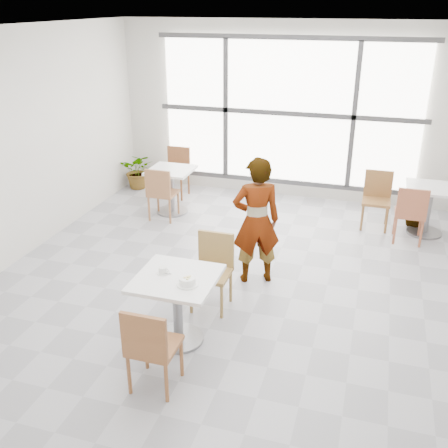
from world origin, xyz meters
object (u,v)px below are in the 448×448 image
(bg_chair_right_far, at_px, (377,195))
(person, at_px, (256,221))
(bg_chair_right_near, at_px, (411,211))
(plant_left, at_px, (139,170))
(bg_chair_left_far, at_px, (177,168))
(chair_far, at_px, (213,265))
(main_table, at_px, (177,297))
(coffee_cup, at_px, (163,270))
(bg_chair_left_near, at_px, (161,191))
(oatmeal_bowl, at_px, (187,281))
(chair_near, at_px, (150,345))
(bg_table_left, at_px, (171,184))
(bg_table_right, at_px, (429,203))
(plant_right, at_px, (418,205))

(bg_chair_right_far, bearing_deg, person, -122.01)
(bg_chair_right_near, height_order, plant_left, bg_chair_right_near)
(bg_chair_left_far, xyz_separation_m, bg_chair_right_near, (3.96, -0.92, 0.00))
(person, xyz_separation_m, plant_left, (-2.92, 2.75, -0.46))
(bg_chair_right_far, bearing_deg, chair_far, -120.56)
(person, bearing_deg, main_table, 48.40)
(coffee_cup, bearing_deg, bg_chair_right_near, 51.54)
(bg_chair_left_near, bearing_deg, chair_far, 126.34)
(oatmeal_bowl, bearing_deg, bg_chair_right_far, 66.09)
(main_table, bearing_deg, bg_chair_left_near, 116.28)
(plant_left, bearing_deg, main_table, -59.68)
(chair_far, height_order, oatmeal_bowl, chair_far)
(bg_chair_left_far, bearing_deg, bg_chair_right_far, -6.50)
(chair_near, distance_m, bg_table_left, 4.30)
(chair_far, distance_m, bg_chair_left_far, 3.74)
(bg_chair_left_near, xyz_separation_m, plant_left, (-1.03, 1.31, -0.16))
(bg_table_left, bearing_deg, bg_table_right, 4.66)
(chair_far, height_order, coffee_cup, chair_far)
(chair_far, distance_m, person, 0.82)
(bg_chair_left_near, distance_m, plant_right, 4.03)
(oatmeal_bowl, bearing_deg, bg_table_left, 114.92)
(bg_table_left, bearing_deg, bg_chair_left_near, -94.13)
(person, height_order, bg_chair_left_far, person)
(main_table, height_order, bg_chair_right_near, bg_chair_right_near)
(bg_chair_left_far, relative_size, plant_left, 1.27)
(chair_far, xyz_separation_m, coffee_cup, (-0.29, -0.74, 0.28))
(bg_chair_left_far, bearing_deg, bg_table_left, -74.52)
(plant_left, height_order, plant_right, plant_right)
(bg_table_left, distance_m, bg_chair_left_near, 0.36)
(oatmeal_bowl, bearing_deg, bg_chair_right_near, 56.50)
(oatmeal_bowl, relative_size, bg_chair_right_near, 0.24)
(chair_far, distance_m, bg_table_right, 3.74)
(chair_far, bearing_deg, bg_chair_left_near, 126.34)
(chair_near, relative_size, bg_chair_right_far, 1.00)
(plant_right, bearing_deg, person, -130.28)
(bg_table_left, height_order, bg_chair_right_far, bg_chair_right_far)
(chair_far, height_order, plant_left, chair_far)
(bg_chair_left_far, xyz_separation_m, plant_right, (4.11, -0.23, -0.15))
(oatmeal_bowl, distance_m, plant_left, 5.08)
(chair_near, xyz_separation_m, chair_far, (0.07, 1.55, 0.00))
(bg_chair_left_near, distance_m, bg_chair_left_far, 1.19)
(person, relative_size, bg_table_right, 2.15)
(chair_far, xyz_separation_m, bg_chair_right_far, (1.71, 2.90, 0.00))
(bg_chair_right_near, height_order, bg_chair_right_far, same)
(bg_chair_left_far, xyz_separation_m, plant_left, (-0.83, 0.13, -0.16))
(main_table, relative_size, bg_chair_left_near, 0.92)
(plant_left, bearing_deg, oatmeal_bowl, -58.74)
(oatmeal_bowl, relative_size, coffee_cup, 1.32)
(chair_far, relative_size, bg_chair_left_far, 1.00)
(main_table, height_order, bg_chair_left_near, bg_chair_left_near)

